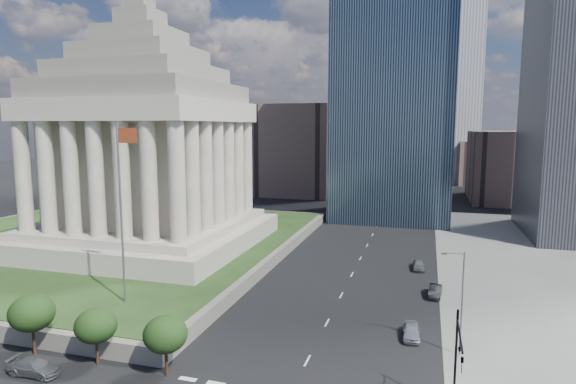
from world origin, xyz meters
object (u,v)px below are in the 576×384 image
at_px(flagpole, 122,203).
at_px(suv_grey, 34,367).
at_px(parked_sedan_far, 419,265).
at_px(street_lamp_north, 460,297).
at_px(war_memorial, 145,126).
at_px(parked_sedan_near, 411,331).
at_px(traffic_signal_ne, 458,356).
at_px(parked_sedan_mid, 435,291).

height_order(flagpole, suv_grey, flagpole).
bearing_deg(parked_sedan_far, street_lamp_north, -83.56).
bearing_deg(flagpole, war_memorial, 116.89).
bearing_deg(parked_sedan_near, traffic_signal_ne, -79.21).
xyz_separation_m(war_memorial, parked_sedan_mid, (45.50, -7.11, -20.69)).
height_order(war_memorial, traffic_signal_ne, war_memorial).
relative_size(suv_grey, parked_sedan_mid, 1.10).
height_order(traffic_signal_ne, suv_grey, traffic_signal_ne).
relative_size(war_memorial, suv_grey, 8.23).
xyz_separation_m(traffic_signal_ne, suv_grey, (-34.62, -2.73, -4.56)).
height_order(parked_sedan_near, parked_sedan_mid, parked_sedan_near).
bearing_deg(suv_grey, parked_sedan_far, -38.42).
xyz_separation_m(war_memorial, flagpole, (12.17, -24.00, -8.29)).
xyz_separation_m(traffic_signal_ne, parked_sedan_near, (-3.50, 13.97, -4.53)).
height_order(war_memorial, parked_sedan_mid, war_memorial).
distance_m(suv_grey, parked_sedan_near, 35.32).
bearing_deg(parked_sedan_far, parked_sedan_mid, -80.94).
bearing_deg(street_lamp_north, traffic_signal_ne, -94.19).
bearing_deg(traffic_signal_ne, parked_sedan_mid, 92.11).
bearing_deg(street_lamp_north, flagpole, -178.37).
distance_m(street_lamp_north, parked_sedan_near, 7.09).
distance_m(flagpole, parked_sedan_mid, 39.37).
relative_size(traffic_signal_ne, suv_grey, 1.69).
distance_m(traffic_signal_ne, parked_sedan_mid, 27.59).
bearing_deg(parked_sedan_mid, war_memorial, 176.21).
bearing_deg(traffic_signal_ne, war_memorial, 143.58).
bearing_deg(parked_sedan_mid, flagpole, -148.03).
xyz_separation_m(flagpole, parked_sedan_mid, (33.33, 16.89, -12.40)).
bearing_deg(suv_grey, war_memorial, 16.59).
xyz_separation_m(war_memorial, parked_sedan_far, (43.27, 4.29, -20.66)).
distance_m(war_memorial, street_lamp_north, 54.92).
height_order(war_memorial, suv_grey, war_memorial).
bearing_deg(traffic_signal_ne, street_lamp_north, 85.81).
xyz_separation_m(street_lamp_north, parked_sedan_far, (-4.06, 27.29, -4.93)).
xyz_separation_m(suv_grey, parked_sedan_mid, (33.62, 29.92, 0.02)).
height_order(suv_grey, parked_sedan_near, parked_sedan_near).
relative_size(war_memorial, flagpole, 1.95).
height_order(flagpole, street_lamp_north, flagpole).
xyz_separation_m(flagpole, traffic_signal_ne, (34.33, -10.30, -7.86)).
height_order(street_lamp_north, parked_sedan_near, street_lamp_north).
xyz_separation_m(flagpole, parked_sedan_near, (30.83, 3.67, -12.40)).
distance_m(war_memorial, suv_grey, 44.06).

